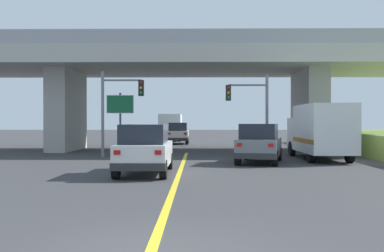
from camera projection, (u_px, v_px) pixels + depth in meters
name	position (u px, v px, depth m)	size (l,w,h in m)	color
ground	(188.00, 150.00, 32.72)	(160.00, 160.00, 0.00)	#353538
overpass_bridge	(188.00, 72.00, 32.66)	(33.34, 9.82, 7.95)	#B7B5AD
lane_divider_stripe	(180.00, 172.00, 18.65)	(0.20, 23.03, 0.01)	yellow
suv_lead	(145.00, 149.00, 18.06)	(2.02, 4.64, 2.02)	silver
suv_crossing	(259.00, 143.00, 22.79)	(2.96, 4.61, 2.02)	slate
box_truck	(320.00, 131.00, 24.85)	(2.33, 6.83, 3.06)	silver
sedan_oncoming	(178.00, 133.00, 42.28)	(1.97, 4.26, 2.02)	silver
traffic_signal_nearside	(252.00, 105.00, 27.22)	(2.62, 0.36, 5.03)	slate
traffic_signal_farside	(117.00, 102.00, 26.83)	(2.59, 0.36, 5.18)	slate
highway_sign	(120.00, 109.00, 30.49)	(1.87, 0.17, 4.11)	#56595E
semi_truck_distant	(171.00, 127.00, 49.04)	(2.33, 6.56, 2.91)	navy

